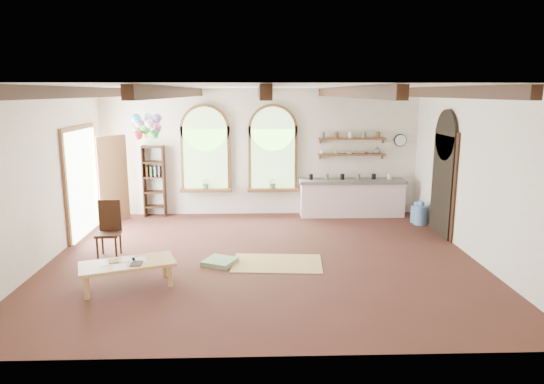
{
  "coord_description": "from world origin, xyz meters",
  "views": [
    {
      "loc": [
        -0.11,
        -8.77,
        3.1
      ],
      "look_at": [
        0.19,
        0.6,
        1.17
      ],
      "focal_mm": 32.0,
      "sensor_mm": 36.0,
      "label": 1
    }
  ],
  "objects_px": {
    "balloon_cluster": "(147,126)",
    "kitchen_counter": "(352,197)",
    "side_chair": "(109,241)",
    "coffee_table": "(127,265)"
  },
  "relations": [
    {
      "from": "side_chair",
      "to": "kitchen_counter",
      "type": "bearing_deg",
      "value": 29.53
    },
    {
      "from": "coffee_table",
      "to": "balloon_cluster",
      "type": "height_order",
      "value": "balloon_cluster"
    },
    {
      "from": "side_chair",
      "to": "balloon_cluster",
      "type": "relative_size",
      "value": 0.95
    },
    {
      "from": "side_chair",
      "to": "balloon_cluster",
      "type": "bearing_deg",
      "value": 79.87
    },
    {
      "from": "balloon_cluster",
      "to": "kitchen_counter",
      "type": "bearing_deg",
      "value": 10.45
    },
    {
      "from": "coffee_table",
      "to": "side_chair",
      "type": "distance_m",
      "value": 1.72
    },
    {
      "from": "side_chair",
      "to": "balloon_cluster",
      "type": "height_order",
      "value": "balloon_cluster"
    },
    {
      "from": "kitchen_counter",
      "to": "balloon_cluster",
      "type": "distance_m",
      "value": 5.31
    },
    {
      "from": "kitchen_counter",
      "to": "balloon_cluster",
      "type": "xyz_separation_m",
      "value": [
        -4.88,
        -0.9,
        1.87
      ]
    },
    {
      "from": "kitchen_counter",
      "to": "coffee_table",
      "type": "height_order",
      "value": "kitchen_counter"
    }
  ]
}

